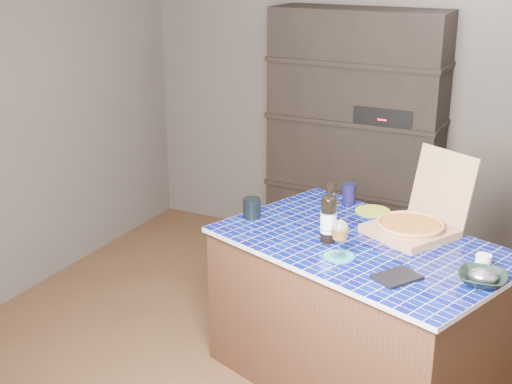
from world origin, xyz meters
The scene contains 14 objects.
room centered at (0.00, 0.00, 1.25)m, with size 3.50×3.50×3.50m.
shelving_unit centered at (0.00, 1.53, 0.90)m, with size 1.20×0.41×1.80m.
kitchen_island centered at (0.58, 0.04, 0.40)m, with size 1.67×1.34×0.79m.
pizza_box centered at (0.77, 0.26, 0.85)m, with size 0.54×0.58×0.41m.
mead_bottle centered at (0.41, -0.02, 0.92)m, with size 0.09×0.09×0.32m.
teal_trivet centered at (0.53, -0.18, 0.80)m, with size 0.15×0.15×0.01m, color teal.
wine_glass centered at (0.53, -0.18, 0.92)m, with size 0.08×0.08×0.19m.
tumbler centered at (-0.09, 0.10, 0.85)m, with size 0.10×0.10×0.11m, color black.
dvd_case centered at (0.84, -0.28, 0.80)m, with size 0.14×0.20×0.02m, color black.
bowl centered at (1.19, -0.16, 0.82)m, with size 0.21×0.21×0.05m, color black.
foil_contents centered at (1.19, -0.16, 0.83)m, with size 0.13×0.11×0.06m, color #B6B6C2.
white_jar centered at (1.16, 0.02, 0.82)m, with size 0.07×0.07×0.06m, color white.
navy_cup centered at (0.31, 0.54, 0.85)m, with size 0.08×0.08×0.12m, color black.
green_trivet centered at (0.48, 0.48, 0.80)m, with size 0.20×0.20×0.01m, color #A2AB24.
Camera 1 is at (1.58, -3.13, 2.22)m, focal length 50.00 mm.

